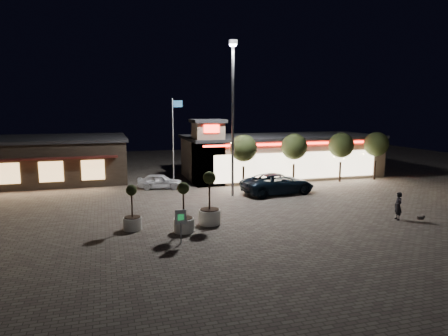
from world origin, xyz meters
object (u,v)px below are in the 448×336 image
object	(u,v)px
white_sedan	(160,181)
planter_mid	(184,216)
pedestrian	(398,206)
pickup_truck	(278,183)
valet_sign	(181,220)
planter_left	(132,216)

from	to	relation	value
white_sedan	planter_mid	distance (m)	12.96
pedestrian	planter_mid	bearing A→B (deg)	-84.13
pickup_truck	valet_sign	distance (m)	14.15
planter_left	planter_mid	bearing A→B (deg)	-24.09
pedestrian	white_sedan	bearing A→B (deg)	-125.16
planter_mid	pickup_truck	bearing A→B (deg)	39.82
white_sedan	planter_left	world-z (taller)	planter_left
white_sedan	planter_mid	bearing A→B (deg)	-168.59
white_sedan	valet_sign	size ratio (longest dim) A/B	2.18
planter_left	planter_mid	size ratio (longest dim) A/B	0.92
pickup_truck	valet_sign	xyz separation A→B (m)	(-10.10, -9.91, 0.41)
planter_mid	pedestrian	bearing A→B (deg)	-6.26
planter_left	valet_sign	world-z (taller)	planter_left
white_sedan	pedestrian	world-z (taller)	pedestrian
planter_mid	planter_left	bearing A→B (deg)	155.91
pedestrian	valet_sign	xyz separation A→B (m)	(-14.24, -0.43, 0.37)
pedestrian	pickup_truck	bearing A→B (deg)	-144.26
pickup_truck	valet_sign	size ratio (longest dim) A/B	3.43
pickup_truck	pedestrian	world-z (taller)	pedestrian
pedestrian	planter_left	bearing A→B (deg)	-87.38
white_sedan	pickup_truck	bearing A→B (deg)	-105.40
pickup_truck	planter_left	world-z (taller)	planter_left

